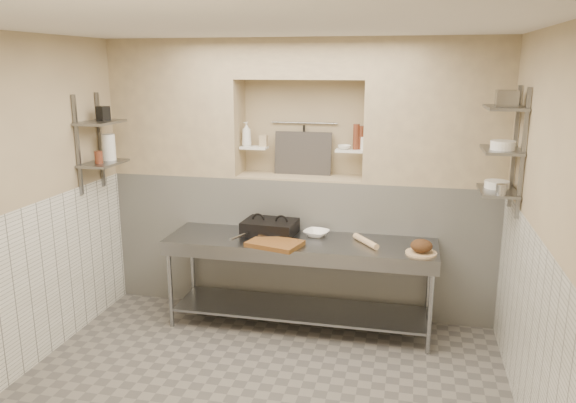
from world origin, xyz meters
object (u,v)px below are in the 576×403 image
(bottle_soap, at_px, (247,134))
(bowl_alcove, at_px, (344,147))
(cutting_board, at_px, (275,244))
(jug_left, at_px, (109,147))
(panini_press, at_px, (270,227))
(bread_loaf, at_px, (421,246))
(prep_table, at_px, (300,266))
(mixing_bowl, at_px, (316,233))
(rolling_pin, at_px, (366,241))

(bottle_soap, height_order, bowl_alcove, bottle_soap)
(cutting_board, height_order, jug_left, jug_left)
(panini_press, relative_size, bread_loaf, 2.77)
(bowl_alcove, bearing_deg, prep_table, -121.34)
(prep_table, relative_size, bowl_alcove, 19.54)
(bread_loaf, xyz_separation_m, bowl_alcove, (-0.80, 0.71, 0.76))
(mixing_bowl, relative_size, bottle_soap, 0.94)
(prep_table, height_order, mixing_bowl, mixing_bowl)
(panini_press, height_order, bread_loaf, panini_press)
(cutting_board, distance_m, bottle_soap, 1.29)
(prep_table, relative_size, jug_left, 10.03)
(bread_loaf, xyz_separation_m, jug_left, (-3.08, 0.13, 0.77))
(bowl_alcove, bearing_deg, bottle_soap, -179.23)
(bowl_alcove, bearing_deg, bread_loaf, -41.61)
(panini_press, xyz_separation_m, bowl_alcove, (0.67, 0.42, 0.76))
(cutting_board, bearing_deg, rolling_pin, 15.73)
(cutting_board, bearing_deg, jug_left, 173.52)
(cutting_board, height_order, bread_loaf, bread_loaf)
(bread_loaf, height_order, jug_left, jug_left)
(rolling_pin, height_order, bowl_alcove, bowl_alcove)
(prep_table, relative_size, cutting_board, 5.46)
(mixing_bowl, bearing_deg, cutting_board, -130.37)
(cutting_board, height_order, bowl_alcove, bowl_alcove)
(bottle_soap, relative_size, bowl_alcove, 1.91)
(bottle_soap, bearing_deg, mixing_bowl, -24.74)
(panini_press, bearing_deg, bottle_soap, 134.82)
(cutting_board, distance_m, bowl_alcove, 1.24)
(prep_table, xyz_separation_m, bottle_soap, (-0.68, 0.55, 1.20))
(bottle_soap, bearing_deg, bowl_alcove, 0.77)
(bread_loaf, relative_size, bowl_alcove, 1.47)
(cutting_board, relative_size, bread_loaf, 2.44)
(prep_table, distance_m, bread_loaf, 1.19)
(rolling_pin, relative_size, bottle_soap, 1.51)
(panini_press, xyz_separation_m, rolling_pin, (0.96, -0.12, -0.04))
(mixing_bowl, bearing_deg, rolling_pin, -17.04)
(panini_press, relative_size, cutting_board, 1.13)
(bottle_soap, relative_size, jug_left, 0.98)
(rolling_pin, height_order, bottle_soap, bottle_soap)
(mixing_bowl, height_order, jug_left, jug_left)
(prep_table, height_order, cutting_board, cutting_board)
(panini_press, bearing_deg, bread_loaf, -6.69)
(bottle_soap, bearing_deg, jug_left, -156.19)
(prep_table, height_order, jug_left, jug_left)
(prep_table, xyz_separation_m, bowl_alcove, (0.34, 0.56, 1.09))
(cutting_board, height_order, bottle_soap, bottle_soap)
(prep_table, xyz_separation_m, cutting_board, (-0.19, -0.21, 0.28))
(mixing_bowl, bearing_deg, jug_left, -174.93)
(panini_press, bearing_deg, rolling_pin, -2.72)
(bottle_soap, bearing_deg, bread_loaf, -20.88)
(bottle_soap, xyz_separation_m, jug_left, (-1.27, -0.56, -0.10))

